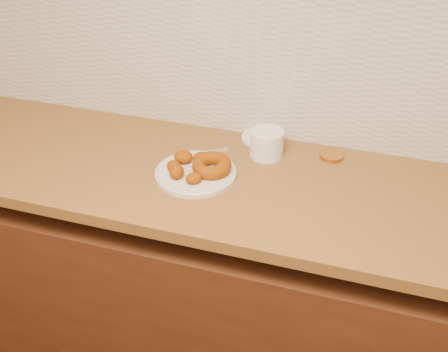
{
  "coord_description": "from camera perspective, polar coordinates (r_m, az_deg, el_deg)",
  "views": [
    {
      "loc": [
        0.1,
        0.37,
        1.82
      ],
      "look_at": [
        -0.3,
        1.64,
        0.93
      ],
      "focal_mm": 42.0,
      "sensor_mm": 36.0,
      "label": 1
    }
  ],
  "objects": [
    {
      "name": "wall_back",
      "position": [
        1.7,
        13.99,
        16.73
      ],
      "size": [
        4.0,
        0.02,
        2.7
      ],
      "primitive_type": "cube",
      "color": "tan",
      "rests_on": "ground"
    },
    {
      "name": "base_cabinet",
      "position": [
        1.95,
        9.14,
        -14.18
      ],
      "size": [
        3.6,
        0.6,
        0.77
      ],
      "primitive_type": "cube",
      "color": "#512915",
      "rests_on": "floor"
    },
    {
      "name": "butcher_block",
      "position": [
        1.78,
        -10.35,
        1.32
      ],
      "size": [
        2.3,
        0.62,
        0.04
      ],
      "primitive_type": "cube",
      "color": "brown",
      "rests_on": "base_cabinet"
    },
    {
      "name": "backsplash",
      "position": [
        1.73,
        13.27,
        11.9
      ],
      "size": [
        3.6,
        0.02,
        0.6
      ],
      "primitive_type": "cube",
      "color": "beige",
      "rests_on": "wall_back"
    },
    {
      "name": "donut_plate",
      "position": [
        1.66,
        -3.09,
        0.29
      ],
      "size": [
        0.26,
        0.26,
        0.01
      ],
      "primitive_type": "cylinder",
      "color": "silver",
      "rests_on": "butcher_block"
    },
    {
      "name": "ring_donut",
      "position": [
        1.64,
        -1.37,
        1.17
      ],
      "size": [
        0.13,
        0.13,
        0.06
      ],
      "primitive_type": "torus",
      "rotation": [
        0.1,
        0.0,
        -0.05
      ],
      "color": "#844502",
      "rests_on": "donut_plate"
    },
    {
      "name": "fried_dough_chunks",
      "position": [
        1.65,
        -3.95,
        1.18
      ],
      "size": [
        0.16,
        0.18,
        0.05
      ],
      "color": "#844502",
      "rests_on": "donut_plate"
    },
    {
      "name": "plastic_tub",
      "position": [
        1.74,
        4.66,
        3.55
      ],
      "size": [
        0.14,
        0.14,
        0.09
      ],
      "primitive_type": "cylinder",
      "rotation": [
        0.0,
        0.0,
        0.34
      ],
      "color": "white",
      "rests_on": "butcher_block"
    },
    {
      "name": "tub_lid",
      "position": [
        1.86,
        4.21,
        4.14
      ],
      "size": [
        0.18,
        0.18,
        0.01
      ],
      "primitive_type": "cylinder",
      "rotation": [
        0.0,
        0.0,
        -0.29
      ],
      "color": "white",
      "rests_on": "butcher_block"
    },
    {
      "name": "brass_jar_lid",
      "position": [
        1.78,
        11.62,
        2.17
      ],
      "size": [
        0.1,
        0.1,
        0.01
      ],
      "primitive_type": "cylinder",
      "rotation": [
        0.0,
        0.0,
        -0.33
      ],
      "color": "#B8772A",
      "rests_on": "butcher_block"
    },
    {
      "name": "wooden_utensil",
      "position": [
        1.75,
        -2.04,
        2.36
      ],
      "size": [
        0.14,
        0.11,
        0.01
      ],
      "primitive_type": "cube",
      "rotation": [
        0.0,
        0.0,
        0.65
      ],
      "color": "#9E8354",
      "rests_on": "butcher_block"
    }
  ]
}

